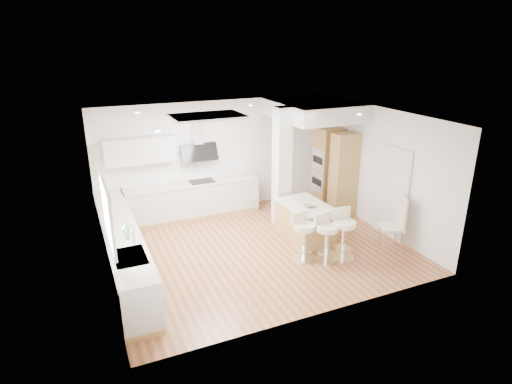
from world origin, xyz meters
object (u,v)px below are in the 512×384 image
bar_stool_a (304,234)px  peninsula (305,222)px  bar_stool_c (343,232)px  dining_chair (397,221)px  bar_stool_b (326,236)px

bar_stool_a → peninsula: bearing=48.8°
bar_stool_c → dining_chair: dining_chair is taller
bar_stool_b → dining_chair: bearing=-12.8°
peninsula → bar_stool_c: size_ratio=1.31×
bar_stool_a → dining_chair: (2.02, -0.37, 0.07)m
peninsula → bar_stool_a: bar_stool_a is taller
bar_stool_c → dining_chair: 1.28m
bar_stool_a → dining_chair: dining_chair is taller
peninsula → dining_chair: 1.93m
peninsula → bar_stool_a: size_ratio=1.40×
peninsula → bar_stool_a: bearing=-124.1°
bar_stool_b → peninsula: bearing=73.2°
bar_stool_a → bar_stool_b: 0.44m
bar_stool_a → dining_chair: bearing=-19.9°
peninsula → bar_stool_c: bearing=-80.1°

